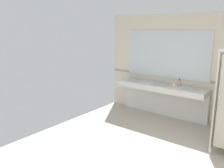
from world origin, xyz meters
The scene contains 6 objects.
wall_back centered at (0.00, 3.10, 1.31)m, with size 6.02×0.12×2.63m, color beige.
wall_back_tile_band centered at (0.00, 3.03, 1.05)m, with size 6.02×0.01×0.06m, color #9E937F.
vanity_counter centered at (-1.33, 2.84, 0.63)m, with size 2.35×0.53×0.98m.
mirror_panel centered at (-1.33, 3.02, 1.62)m, with size 2.25×0.02×1.20m, color silver.
soap_dispenser centered at (-0.89, 2.91, 0.95)m, with size 0.07×0.07×0.18m.
paper_cup centered at (-0.91, 2.66, 0.93)m, with size 0.07×0.07×0.11m, color beige.
Camera 1 is at (1.31, -2.63, 2.27)m, focal length 37.97 mm.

